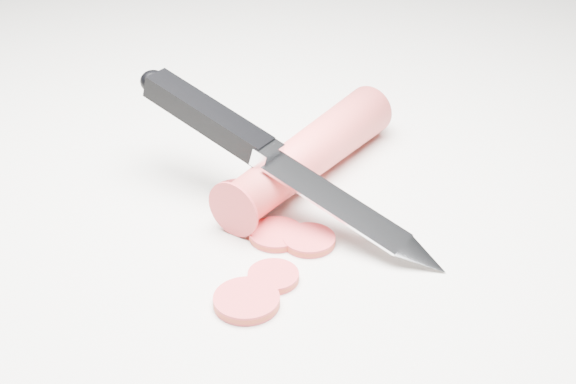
{
  "coord_description": "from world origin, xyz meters",
  "views": [
    {
      "loc": [
        -0.04,
        -0.5,
        0.32
      ],
      "look_at": [
        -0.0,
        -0.01,
        0.02
      ],
      "focal_mm": 50.0,
      "sensor_mm": 36.0,
      "label": 1
    }
  ],
  "objects": [
    {
      "name": "carrot_slice_3",
      "position": [
        -0.02,
        -0.09,
        0.0
      ],
      "size": [
        0.03,
        0.03,
        0.01
      ],
      "primitive_type": "cylinder",
      "color": "red",
      "rests_on": "ground"
    },
    {
      "name": "carrot_slice_4",
      "position": [
        -0.01,
        -0.04,
        0.0
      ],
      "size": [
        0.04,
        0.04,
        0.01
      ],
      "primitive_type": "cylinder",
      "color": "red",
      "rests_on": "ground"
    },
    {
      "name": "ground",
      "position": [
        0.0,
        0.0,
        0.0
      ],
      "size": [
        2.4,
        2.4,
        0.0
      ],
      "primitive_type": "plane",
      "color": "beige",
      "rests_on": "ground"
    },
    {
      "name": "carrot",
      "position": [
        0.02,
        0.04,
        0.02
      ],
      "size": [
        0.15,
        0.17,
        0.04
      ],
      "primitive_type": "cylinder",
      "rotation": [
        1.57,
        0.0,
        -0.67
      ],
      "color": "#E44140",
      "rests_on": "ground"
    },
    {
      "name": "carrot_slice_2",
      "position": [
        -0.04,
        0.01,
        0.0
      ],
      "size": [
        0.04,
        0.04,
        0.01
      ],
      "primitive_type": "cylinder",
      "color": "red",
      "rests_on": "ground"
    },
    {
      "name": "kitchen_knife",
      "position": [
        -0.01,
        -0.01,
        0.04
      ],
      "size": [
        0.22,
        0.19,
        0.08
      ],
      "primitive_type": null,
      "color": "silver",
      "rests_on": "ground"
    },
    {
      "name": "carrot_slice_0",
      "position": [
        0.01,
        -0.05,
        0.0
      ],
      "size": [
        0.04,
        0.04,
        0.01
      ],
      "primitive_type": "cylinder",
      "color": "red",
      "rests_on": "ground"
    },
    {
      "name": "carrot_slice_1",
      "position": [
        -0.04,
        -0.11,
        0.0
      ],
      "size": [
        0.04,
        0.04,
        0.01
      ],
      "primitive_type": "cylinder",
      "color": "red",
      "rests_on": "ground"
    }
  ]
}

